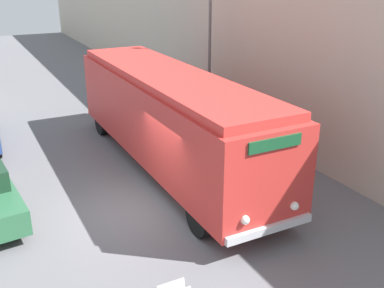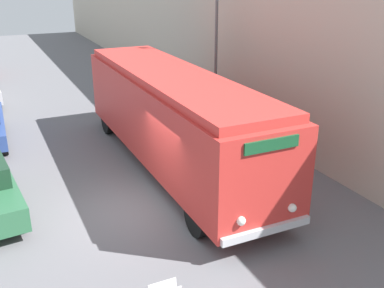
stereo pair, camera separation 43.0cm
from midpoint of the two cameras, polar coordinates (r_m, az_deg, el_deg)
The scene contains 4 objects.
ground_plane at distance 13.05m, azimuth -8.45°, elevation -8.48°, with size 80.00×80.00×0.00m, color slate.
building_wall_right at distance 23.38m, azimuth -1.29°, elevation 13.73°, with size 0.30×60.00×6.68m.
vintage_bus at distance 15.08m, azimuth -3.76°, elevation 3.72°, with size 2.60×11.52×3.32m.
streetlamp at distance 18.69m, azimuth 1.62°, elevation 14.95°, with size 0.36×0.36×6.77m.
Camera 1 is at (-3.65, -10.72, 6.45)m, focal length 42.00 mm.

